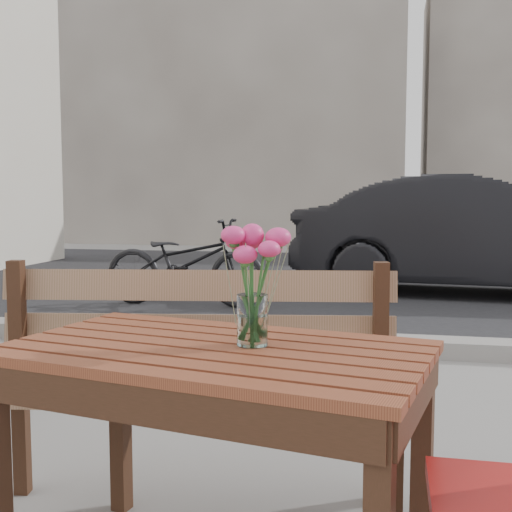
{
  "coord_description": "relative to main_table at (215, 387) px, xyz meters",
  "views": [
    {
      "loc": [
        0.67,
        -1.5,
        1.09
      ],
      "look_at": [
        0.32,
        0.22,
        0.93
      ],
      "focal_mm": 45.0,
      "sensor_mm": 36.0,
      "label": 1
    }
  ],
  "objects": [
    {
      "name": "main_bench",
      "position": [
        -0.2,
        0.45,
        -0.04
      ],
      "size": [
        1.47,
        0.64,
        0.89
      ],
      "rotation": [
        0.0,
        0.0,
        0.16
      ],
      "color": "#876345",
      "rests_on": "ground"
    },
    {
      "name": "main_vase",
      "position": [
        0.1,
        0.03,
        0.32
      ],
      "size": [
        0.18,
        0.18,
        0.33
      ],
      "color": "white",
      "rests_on": "main_table"
    },
    {
      "name": "street",
      "position": [
        -0.22,
        4.92,
        -0.55
      ],
      "size": [
        30.0,
        8.12,
        0.12
      ],
      "color": "black",
      "rests_on": "ground"
    },
    {
      "name": "main_table",
      "position": [
        0.0,
        0.0,
        0.0
      ],
      "size": [
        1.23,
        0.86,
        0.69
      ],
      "rotation": [
        0.0,
        0.0,
        -0.2
      ],
      "color": "brown",
      "rests_on": "ground"
    },
    {
      "name": "parked_car",
      "position": [
        1.44,
        5.9,
        0.09
      ],
      "size": [
        4.15,
        1.77,
        1.33
      ],
      "primitive_type": "imported",
      "rotation": [
        0.0,
        0.0,
        1.48
      ],
      "color": "black",
      "rests_on": "ground"
    },
    {
      "name": "backdrop_buildings",
      "position": [
        -0.05,
        14.25,
        3.03
      ],
      "size": [
        15.5,
        4.0,
        8.0
      ],
      "color": "slate",
      "rests_on": "ground"
    },
    {
      "name": "bicycle",
      "position": [
        -1.55,
        4.49,
        -0.13
      ],
      "size": [
        1.7,
        0.63,
        0.88
      ],
      "primitive_type": "imported",
      "rotation": [
        0.0,
        0.0,
        1.54
      ],
      "color": "black",
      "rests_on": "ground"
    }
  ]
}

